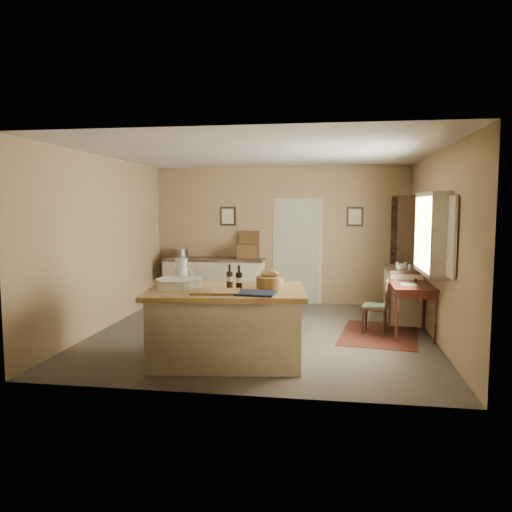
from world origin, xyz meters
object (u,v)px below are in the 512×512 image
(work_island, at_px, (226,323))
(shelving_unit, at_px, (406,254))
(sideboard, at_px, (215,279))
(desk_chair, at_px, (375,307))
(writing_desk, at_px, (411,291))
(right_cabinet, at_px, (402,294))

(work_island, xyz_separation_m, shelving_unit, (2.61, 3.42, 0.57))
(sideboard, relative_size, desk_chair, 2.51)
(sideboard, bearing_deg, desk_chair, -32.81)
(desk_chair, bearing_deg, writing_desk, 4.71)
(writing_desk, bearing_deg, work_island, -145.97)
(right_cabinet, bearing_deg, desk_chair, -119.89)
(work_island, distance_m, writing_desk, 2.97)
(shelving_unit, bearing_deg, sideboard, 176.84)
(sideboard, bearing_deg, shelving_unit, -3.16)
(writing_desk, height_order, shelving_unit, shelving_unit)
(sideboard, height_order, writing_desk, sideboard)
(sideboard, relative_size, writing_desk, 2.02)
(sideboard, bearing_deg, writing_desk, -29.47)
(work_island, height_order, writing_desk, work_island)
(work_island, xyz_separation_m, writing_desk, (2.46, 1.66, 0.19))
(sideboard, relative_size, shelving_unit, 0.94)
(writing_desk, xyz_separation_m, desk_chair, (-0.51, 0.06, -0.28))
(writing_desk, bearing_deg, sideboard, 150.53)
(right_cabinet, relative_size, shelving_unit, 0.47)
(work_island, relative_size, sideboard, 1.03)
(writing_desk, xyz_separation_m, shelving_unit, (0.15, 1.76, 0.38))
(sideboard, distance_m, right_cabinet, 3.60)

